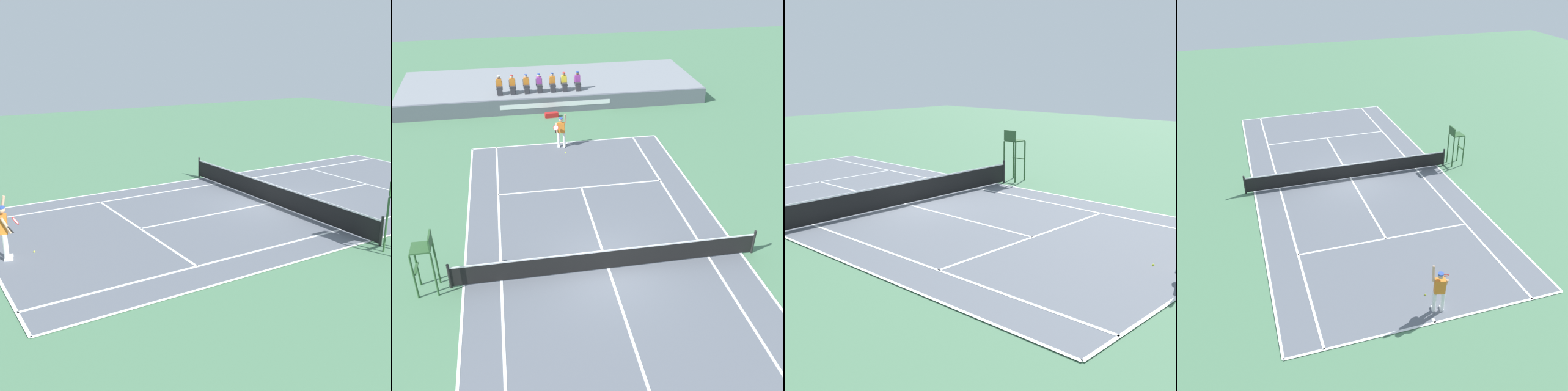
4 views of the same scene
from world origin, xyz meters
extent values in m
plane|color=#4C7A56|center=(0.00, 0.00, 0.00)|extent=(80.00, 80.00, 0.00)
cube|color=slate|center=(0.00, 0.00, 0.01)|extent=(10.98, 23.78, 0.02)
cube|color=white|center=(0.00, 11.89, 0.02)|extent=(10.98, 0.10, 0.01)
cube|color=white|center=(0.00, -11.89, 0.02)|extent=(10.98, 0.10, 0.01)
cube|color=white|center=(-5.49, 0.00, 0.02)|extent=(0.10, 23.78, 0.01)
cube|color=white|center=(5.49, 0.00, 0.02)|extent=(0.10, 23.78, 0.01)
cube|color=white|center=(-4.11, 0.00, 0.02)|extent=(0.10, 23.78, 0.01)
cube|color=white|center=(4.11, 0.00, 0.02)|extent=(0.10, 23.78, 0.01)
cube|color=white|center=(0.00, 6.40, 0.02)|extent=(8.22, 0.10, 0.01)
cube|color=white|center=(0.00, -6.40, 0.02)|extent=(8.22, 0.10, 0.01)
cube|color=white|center=(0.00, 0.00, 0.02)|extent=(0.10, 12.80, 0.01)
cube|color=white|center=(0.00, 11.79, 0.02)|extent=(0.10, 0.20, 0.01)
cube|color=white|center=(0.00, -11.79, 0.02)|extent=(0.10, 0.20, 0.01)
cylinder|color=black|center=(-5.94, 0.00, 0.54)|extent=(0.10, 0.10, 1.07)
cylinder|color=black|center=(5.94, 0.00, 0.54)|extent=(0.10, 0.10, 1.07)
cube|color=black|center=(0.00, 0.00, 0.48)|extent=(11.78, 0.02, 0.84)
cube|color=white|center=(0.00, 0.00, 0.90)|extent=(11.78, 0.03, 0.06)
cylinder|color=white|center=(-0.18, 11.32, 0.46)|extent=(0.15, 0.15, 0.92)
cylinder|color=white|center=(-0.49, 11.39, 0.46)|extent=(0.15, 0.15, 0.92)
cube|color=white|center=(-0.20, 11.26, 0.05)|extent=(0.18, 0.30, 0.10)
cube|color=white|center=(-0.51, 11.33, 0.05)|extent=(0.18, 0.30, 0.10)
cube|color=orange|center=(-0.34, 11.35, 1.22)|extent=(0.44, 0.32, 0.60)
sphere|color=tan|center=(-0.34, 11.35, 1.69)|extent=(0.22, 0.22, 0.22)
cylinder|color=#2D4CA8|center=(-0.34, 11.35, 1.78)|extent=(0.21, 0.21, 0.06)
cylinder|color=tan|center=(-0.09, 11.26, 1.78)|extent=(0.14, 0.23, 0.61)
cylinder|color=tan|center=(-0.61, 11.31, 1.24)|extent=(0.16, 0.34, 0.56)
cylinder|color=black|center=(-0.68, 11.21, 1.11)|extent=(0.08, 0.19, 0.25)
torus|color=red|center=(-0.68, 11.03, 1.37)|extent=(0.34, 0.26, 0.26)
cylinder|color=silver|center=(-0.68, 11.03, 1.37)|extent=(0.30, 0.22, 0.22)
sphere|color=#D1E533|center=(-0.24, 10.45, 0.03)|extent=(0.07, 0.07, 0.07)
cylinder|color=#2D562D|center=(-7.06, -0.35, 0.95)|extent=(0.07, 0.07, 1.90)
cylinder|color=#2D562D|center=(-7.06, 0.35, 0.95)|extent=(0.07, 0.07, 1.90)
cylinder|color=#2D562D|center=(-6.36, -0.35, 0.95)|extent=(0.07, 0.07, 1.90)
cylinder|color=#2D562D|center=(-6.36, 0.35, 0.95)|extent=(0.07, 0.07, 1.90)
cube|color=#2D562D|center=(-6.71, 0.00, 1.93)|extent=(0.70, 0.70, 0.06)
cube|color=#2D562D|center=(-6.36, 0.00, 2.20)|extent=(0.06, 0.70, 0.48)
cube|color=#2D562D|center=(-7.02, 0.00, 1.04)|extent=(0.10, 0.70, 0.04)
camera|label=1|loc=(-16.35, 14.03, 6.48)|focal=45.77mm
camera|label=2|loc=(-3.35, -14.16, 12.05)|focal=44.20mm
camera|label=3|loc=(13.72, 17.02, 5.44)|focal=51.45mm
camera|label=4|loc=(5.68, 22.35, 12.05)|focal=40.81mm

